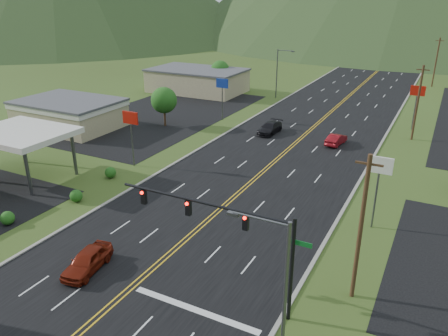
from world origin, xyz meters
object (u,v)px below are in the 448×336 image
at_px(streetlight_east, 279,289).
at_px(gas_canopy, 21,134).
at_px(car_red_near, 87,261).
at_px(streetlight_west, 279,70).
at_px(car_dark_mid, 270,128).
at_px(traffic_signal, 230,228).
at_px(car_red_far, 336,140).

xyz_separation_m(streetlight_east, gas_canopy, (-33.18, 12.00, -0.31)).
height_order(streetlight_east, car_red_near, streetlight_east).
relative_size(gas_canopy, car_red_near, 2.18).
height_order(streetlight_west, car_dark_mid, streetlight_west).
bearing_deg(gas_canopy, car_red_near, -28.80).
bearing_deg(car_red_near, streetlight_west, 88.23).
xyz_separation_m(traffic_signal, car_dark_mid, (-11.17, 34.70, -4.57)).
height_order(streetlight_east, car_dark_mid, streetlight_east).
bearing_deg(traffic_signal, car_red_near, -169.89).
bearing_deg(streetlight_east, car_dark_mid, 112.29).
height_order(streetlight_east, car_red_far, streetlight_east).
bearing_deg(car_red_far, gas_canopy, 52.00).
height_order(gas_canopy, car_red_near, gas_canopy).
bearing_deg(car_red_far, streetlight_west, -45.04).
height_order(traffic_signal, car_dark_mid, traffic_signal).
bearing_deg(traffic_signal, car_dark_mid, 107.84).
height_order(streetlight_west, gas_canopy, streetlight_west).
distance_m(streetlight_east, gas_canopy, 35.28).
xyz_separation_m(streetlight_west, car_dark_mid, (6.99, -21.31, -4.42)).
relative_size(traffic_signal, car_red_near, 2.85).
bearing_deg(car_red_far, car_dark_mid, 4.28).
bearing_deg(car_red_far, traffic_signal, 100.54).
relative_size(traffic_signal, car_red_far, 3.04).
xyz_separation_m(traffic_signal, gas_canopy, (-28.48, 8.00, -0.46)).
bearing_deg(streetlight_west, streetlight_east, -69.14).
distance_m(gas_canopy, car_red_far, 37.70).
xyz_separation_m(streetlight_east, car_red_near, (-15.21, 2.12, -4.40)).
distance_m(streetlight_east, car_dark_mid, 42.05).
distance_m(streetlight_west, car_red_far, 27.83).
xyz_separation_m(car_red_near, car_red_far, (8.92, 35.98, -0.07)).
xyz_separation_m(gas_canopy, car_dark_mid, (17.31, 26.69, -4.12)).
distance_m(gas_canopy, car_dark_mid, 32.08).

